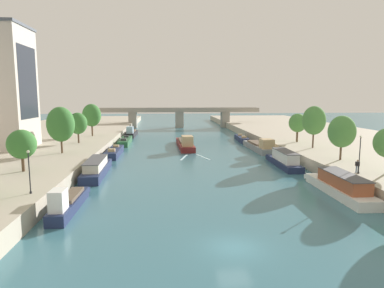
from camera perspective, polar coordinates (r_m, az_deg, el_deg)
ground_plane at (r=27.04m, az=7.03°, el=-16.72°), size 400.00×400.00×0.00m
quay_left at (r=85.02m, az=-24.73°, el=0.27°), size 36.00×170.00×1.92m
quay_right at (r=89.04m, az=22.02°, el=0.74°), size 36.00×170.00×1.92m
barge_midriver at (r=75.33m, az=-1.14°, el=0.09°), size 3.45×17.95×3.19m
wake_behind_barge at (r=63.69m, az=0.26°, el=-2.21°), size 5.60×5.96×0.03m
moored_boat_left_gap_after at (r=36.35m, az=-19.84°, el=-9.12°), size 1.75×10.76×3.00m
moored_boat_left_end at (r=51.21m, az=-15.54°, el=-3.86°), size 2.92×14.02×2.44m
moored_boat_left_near at (r=67.29m, az=-12.74°, el=-1.28°), size 2.28×12.15×2.40m
moored_boat_left_downstream at (r=83.33m, az=-11.00°, el=0.50°), size 2.50×13.86×2.33m
moored_boat_left_upstream at (r=97.84m, az=-10.00°, el=1.80°), size 2.55×12.36×3.09m
moored_boat_right_midway at (r=43.15m, az=23.41°, el=-6.36°), size 2.90×13.73×2.59m
moored_boat_right_end at (r=57.36m, az=15.03°, el=-2.52°), size 2.79×12.76×2.62m
moored_boat_right_far at (r=73.04m, az=11.19°, el=-0.35°), size 3.51×15.51×2.92m
moored_boat_right_lone at (r=87.68m, az=8.22°, el=0.91°), size 2.32×11.35×2.25m
tree_left_nearest at (r=47.46m, az=-26.41°, el=-0.05°), size 3.52×3.52×5.25m
tree_left_second at (r=60.14m, az=-20.96°, el=3.06°), size 4.44×4.44×7.62m
tree_left_by_lamp at (r=72.25m, az=-18.41°, el=3.25°), size 3.66×3.66×6.08m
tree_left_distant at (r=84.02m, az=-16.32°, el=4.59°), size 4.32×4.32×7.52m
tree_right_midway at (r=54.80m, az=23.61°, el=1.89°), size 3.93×3.93×6.54m
tree_right_by_lamp at (r=65.79m, az=19.58°, el=3.70°), size 4.13×4.13×7.58m
tree_right_far at (r=73.36m, az=17.12°, el=3.35°), size 3.55×3.55×5.82m
lamppost_left_bank at (r=36.50m, az=-25.40°, el=-3.90°), size 0.28×0.28×4.24m
lamppost_right_bank at (r=46.15m, az=26.07°, el=-1.32°), size 0.28×0.28×4.66m
bridge_far at (r=123.69m, az=-2.11°, el=4.82°), size 57.17×4.40×7.09m
person_on_quay at (r=46.73m, az=25.75°, el=-3.22°), size 0.47×0.34×1.62m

